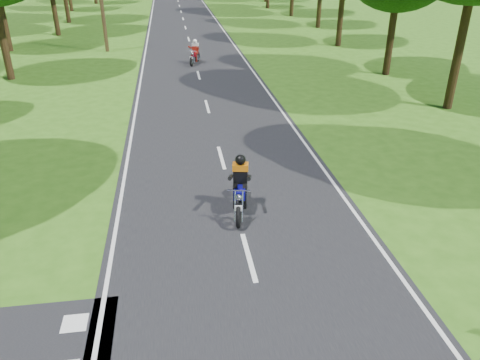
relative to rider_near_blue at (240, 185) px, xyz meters
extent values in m
plane|color=#2F5C15|center=(-0.11, -4.20, -0.84)|extent=(160.00, 160.00, 0.00)
cube|color=black|center=(-0.11, 45.80, -0.83)|extent=(7.00, 140.00, 0.02)
cube|color=silver|center=(-0.11, -2.20, -0.82)|extent=(0.12, 2.00, 0.01)
cube|color=silver|center=(-0.11, 3.80, -0.82)|extent=(0.12, 2.00, 0.01)
cube|color=silver|center=(-0.11, 9.80, -0.82)|extent=(0.12, 2.00, 0.01)
cube|color=silver|center=(-0.11, 15.80, -0.82)|extent=(0.12, 2.00, 0.01)
cube|color=silver|center=(-0.11, 21.80, -0.82)|extent=(0.12, 2.00, 0.01)
cube|color=silver|center=(-0.11, 27.80, -0.82)|extent=(0.12, 2.00, 0.01)
cube|color=silver|center=(-0.11, 33.80, -0.82)|extent=(0.12, 2.00, 0.01)
cube|color=silver|center=(-0.11, 39.80, -0.82)|extent=(0.12, 2.00, 0.01)
cube|color=silver|center=(-0.11, 45.80, -0.82)|extent=(0.12, 2.00, 0.01)
cube|color=silver|center=(-0.11, 51.80, -0.82)|extent=(0.12, 2.00, 0.01)
cube|color=silver|center=(-0.11, 57.80, -0.82)|extent=(0.12, 2.00, 0.01)
cube|color=silver|center=(-3.41, 45.80, -0.82)|extent=(0.10, 140.00, 0.01)
cube|color=silver|center=(3.19, 45.80, -0.82)|extent=(0.10, 140.00, 0.01)
cube|color=silver|center=(-3.91, -3.90, -0.82)|extent=(0.50, 0.50, 0.01)
cylinder|color=black|center=(-10.69, 16.56, 1.11)|extent=(0.40, 0.40, 3.91)
cylinder|color=black|center=(-13.05, 24.99, 1.05)|extent=(0.40, 0.40, 3.79)
cylinder|color=black|center=(-10.94, 31.40, 1.32)|extent=(0.40, 0.40, 4.32)
cylinder|color=black|center=(10.95, 8.00, 1.44)|extent=(0.40, 0.40, 4.56)
cylinder|color=black|center=(10.81, 14.49, 0.90)|extent=(0.40, 0.40, 3.49)
cylinder|color=black|center=(10.95, 23.38, 1.00)|extent=(0.40, 0.40, 3.69)
cylinder|color=black|center=(12.06, 32.22, 1.03)|extent=(0.40, 0.40, 3.74)
camera|label=1|loc=(-1.68, -11.35, 5.90)|focal=35.00mm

